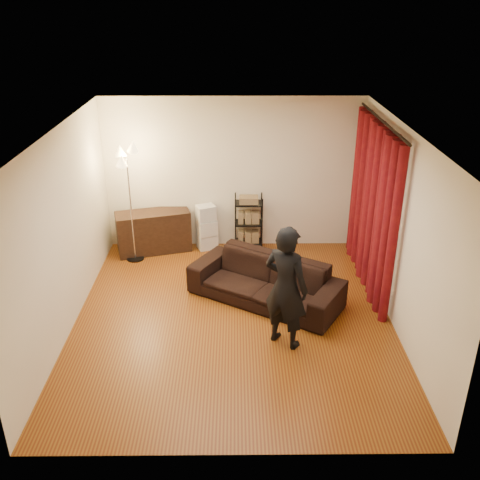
{
  "coord_description": "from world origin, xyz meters",
  "views": [
    {
      "loc": [
        0.04,
        -6.48,
        4.27
      ],
      "look_at": [
        0.1,
        0.3,
        1.1
      ],
      "focal_mm": 40.0,
      "sensor_mm": 36.0,
      "label": 1
    }
  ],
  "objects_px": {
    "sofa": "(265,281)",
    "person": "(286,287)",
    "storage_boxes": "(207,227)",
    "floor_lamp": "(131,205)",
    "wire_shelf": "(249,223)",
    "media_cabinet": "(154,232)"
  },
  "relations": [
    {
      "from": "media_cabinet",
      "to": "floor_lamp",
      "type": "height_order",
      "value": "floor_lamp"
    },
    {
      "from": "wire_shelf",
      "to": "sofa",
      "type": "bearing_deg",
      "value": -93.11
    },
    {
      "from": "person",
      "to": "floor_lamp",
      "type": "xyz_separation_m",
      "value": [
        -2.4,
        2.47,
        0.17
      ]
    },
    {
      "from": "person",
      "to": "wire_shelf",
      "type": "bearing_deg",
      "value": -46.08
    },
    {
      "from": "sofa",
      "to": "floor_lamp",
      "type": "distance_m",
      "value": 2.69
    },
    {
      "from": "sofa",
      "to": "wire_shelf",
      "type": "distance_m",
      "value": 1.8
    },
    {
      "from": "media_cabinet",
      "to": "sofa",
      "type": "bearing_deg",
      "value": -58.39
    },
    {
      "from": "wire_shelf",
      "to": "floor_lamp",
      "type": "xyz_separation_m",
      "value": [
        -1.99,
        -0.39,
        0.5
      ]
    },
    {
      "from": "storage_boxes",
      "to": "wire_shelf",
      "type": "bearing_deg",
      "value": -2.67
    },
    {
      "from": "person",
      "to": "storage_boxes",
      "type": "relative_size",
      "value": 2.02
    },
    {
      "from": "storage_boxes",
      "to": "wire_shelf",
      "type": "height_order",
      "value": "wire_shelf"
    },
    {
      "from": "person",
      "to": "storage_boxes",
      "type": "bearing_deg",
      "value": -32.37
    },
    {
      "from": "storage_boxes",
      "to": "floor_lamp",
      "type": "xyz_separation_m",
      "value": [
        -1.24,
        -0.42,
        0.59
      ]
    },
    {
      "from": "person",
      "to": "wire_shelf",
      "type": "xyz_separation_m",
      "value": [
        -0.41,
        2.86,
        -0.33
      ]
    },
    {
      "from": "person",
      "to": "storage_boxes",
      "type": "height_order",
      "value": "person"
    },
    {
      "from": "storage_boxes",
      "to": "wire_shelf",
      "type": "relative_size",
      "value": 0.81
    },
    {
      "from": "sofa",
      "to": "person",
      "type": "distance_m",
      "value": 1.2
    },
    {
      "from": "media_cabinet",
      "to": "floor_lamp",
      "type": "xyz_separation_m",
      "value": [
        -0.3,
        -0.34,
        0.64
      ]
    },
    {
      "from": "person",
      "to": "floor_lamp",
      "type": "relative_size",
      "value": 0.83
    },
    {
      "from": "person",
      "to": "wire_shelf",
      "type": "relative_size",
      "value": 1.64
    },
    {
      "from": "sofa",
      "to": "storage_boxes",
      "type": "xyz_separation_m",
      "value": [
        -0.96,
        1.82,
        0.08
      ]
    },
    {
      "from": "sofa",
      "to": "person",
      "type": "xyz_separation_m",
      "value": [
        0.2,
        -1.07,
        0.51
      ]
    }
  ]
}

